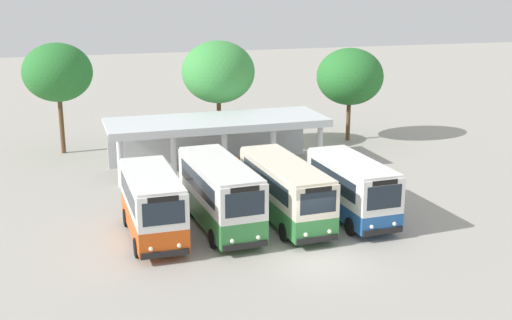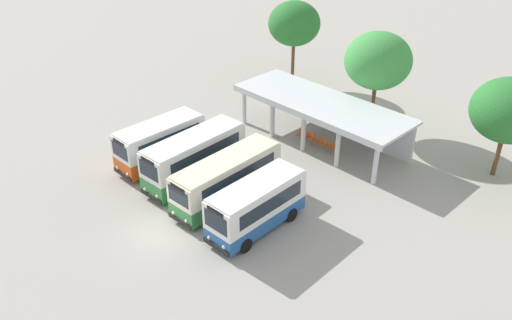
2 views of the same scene
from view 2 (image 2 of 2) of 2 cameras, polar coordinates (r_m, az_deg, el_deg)
ground_plane at (r=32.87m, az=-9.98°, el=-7.65°), size 180.00×180.00×0.00m
city_bus_nearest_orange at (r=38.72m, az=-10.18°, el=1.89°), size 2.41×6.68×3.26m
city_bus_second_in_row at (r=36.44m, az=-6.58°, el=0.38°), size 2.67×7.84×3.40m
city_bus_middle_cream at (r=34.17m, az=-3.14°, el=-1.92°), size 2.55×8.14×3.16m
city_bus_fourth_amber at (r=31.69m, az=0.03°, el=-4.76°), size 2.50×6.70×3.17m
terminal_canopy at (r=41.49m, az=7.44°, el=5.36°), size 14.21×5.04×3.40m
waiting_chair_end_by_column at (r=42.11m, az=4.77°, el=2.80°), size 0.45×0.45×0.86m
waiting_chair_second_from_end at (r=41.82m, az=5.56°, el=2.55°), size 0.45×0.45×0.86m
waiting_chair_middle_seat at (r=41.40m, az=6.18°, el=2.21°), size 0.45×0.45×0.86m
waiting_chair_fourth_seat at (r=41.05m, az=6.89°, el=1.89°), size 0.45×0.45×0.86m
waiting_chair_fifth_seat at (r=40.76m, az=7.69°, el=1.62°), size 0.45×0.45×0.86m
waiting_chair_far_end_seat at (r=40.41m, az=8.41°, el=1.28°), size 0.45×0.45×0.86m
roadside_tree_behind_canopy at (r=42.87m, az=12.89°, el=10.29°), size 5.21×5.21×7.97m
roadside_tree_east_of_canopy at (r=39.12m, az=25.41°, el=4.79°), size 5.09×5.09×7.15m
roadside_tree_west_of_canopy at (r=51.06m, az=4.10°, el=14.31°), size 4.84×4.84×7.90m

